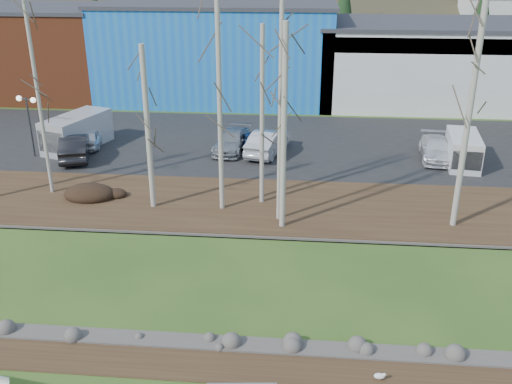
# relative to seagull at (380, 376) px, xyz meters

# --- Properties ---
(dirt_strip) EXTENTS (80.00, 1.80, 0.03)m
(dirt_strip) POSITION_rel_seagull_xyz_m (-4.53, 0.27, -0.15)
(dirt_strip) COLOR #382616
(dirt_strip) RESTS_ON ground
(near_bank_rocks) EXTENTS (80.00, 0.80, 0.50)m
(near_bank_rocks) POSITION_rel_seagull_xyz_m (-4.53, 1.27, -0.16)
(near_bank_rocks) COLOR #47423D
(near_bank_rocks) RESTS_ON ground
(river) EXTENTS (80.00, 8.00, 0.90)m
(river) POSITION_rel_seagull_xyz_m (-4.53, 5.37, -0.16)
(river) COLOR black
(river) RESTS_ON ground
(far_bank_rocks) EXTENTS (80.00, 0.80, 0.46)m
(far_bank_rocks) POSITION_rel_seagull_xyz_m (-4.53, 9.47, -0.16)
(far_bank_rocks) COLOR #47423D
(far_bank_rocks) RESTS_ON ground
(far_bank) EXTENTS (80.00, 7.00, 0.15)m
(far_bank) POSITION_rel_seagull_xyz_m (-4.53, 12.67, -0.09)
(far_bank) COLOR #382616
(far_bank) RESTS_ON ground
(parking_lot) EXTENTS (80.00, 14.00, 0.14)m
(parking_lot) POSITION_rel_seagull_xyz_m (-4.53, 23.17, -0.09)
(parking_lot) COLOR black
(parking_lot) RESTS_ON ground
(building_brick) EXTENTS (16.32, 12.24, 7.80)m
(building_brick) POSITION_rel_seagull_xyz_m (-28.53, 37.17, 3.74)
(building_brick) COLOR brown
(building_brick) RESTS_ON ground
(building_blue) EXTENTS (20.40, 12.24, 8.30)m
(building_blue) POSITION_rel_seagull_xyz_m (-10.53, 37.17, 3.99)
(building_blue) COLOR blue
(building_blue) RESTS_ON ground
(building_white) EXTENTS (18.36, 12.24, 6.80)m
(building_white) POSITION_rel_seagull_xyz_m (7.47, 37.15, 3.25)
(building_white) COLOR silver
(building_white) RESTS_ON ground
(seagull) EXTENTS (0.41, 0.19, 0.29)m
(seagull) POSITION_rel_seagull_xyz_m (0.00, 0.00, 0.00)
(seagull) COLOR gold
(seagull) RESTS_ON ground
(dirt_mound) EXTENTS (2.72, 1.92, 0.53)m
(dirt_mound) POSITION_rel_seagull_xyz_m (-13.92, 12.71, 0.25)
(dirt_mound) COLOR black
(dirt_mound) RESTS_ON far_bank
(birch_1) EXTENTS (0.19, 0.19, 10.17)m
(birch_1) POSITION_rel_seagull_xyz_m (-16.23, 13.29, 5.07)
(birch_1) COLOR beige
(birch_1) RESTS_ON far_bank
(birch_2) EXTENTS (0.27, 0.27, 8.18)m
(birch_2) POSITION_rel_seagull_xyz_m (-10.24, 11.93, 4.08)
(birch_2) COLOR beige
(birch_2) RESTS_ON far_bank
(birch_3) EXTENTS (0.24, 0.24, 10.67)m
(birch_3) POSITION_rel_seagull_xyz_m (-6.68, 12.03, 5.32)
(birch_3) COLOR beige
(birch_3) RESTS_ON far_bank
(birch_4) EXTENTS (0.26, 0.26, 9.46)m
(birch_4) POSITION_rel_seagull_xyz_m (-3.53, 10.25, 4.72)
(birch_4) COLOR beige
(birch_4) RESTS_ON far_bank
(birch_5) EXTENTS (0.23, 0.23, 9.02)m
(birch_5) POSITION_rel_seagull_xyz_m (-4.73, 13.02, 4.50)
(birch_5) COLOR beige
(birch_5) RESTS_ON far_bank
(birch_6) EXTENTS (0.20, 0.20, 10.47)m
(birch_6) POSITION_rel_seagull_xyz_m (-3.74, 11.05, 5.22)
(birch_6) COLOR beige
(birch_6) RESTS_ON far_bank
(birch_7) EXTENTS (0.28, 0.28, 10.75)m
(birch_7) POSITION_rel_seagull_xyz_m (4.64, 11.10, 5.36)
(birch_7) COLOR beige
(birch_7) RESTS_ON far_bank
(street_lamp) EXTENTS (1.42, 0.71, 3.88)m
(street_lamp) POSITION_rel_seagull_xyz_m (-19.85, 18.91, 3.03)
(street_lamp) COLOR #262628
(street_lamp) RESTS_ON parking_lot
(car_0) EXTENTS (2.06, 3.95, 1.28)m
(car_0) POSITION_rel_seagull_xyz_m (-16.95, 21.24, 0.62)
(car_0) COLOR white
(car_0) RESTS_ON parking_lot
(car_1) EXTENTS (2.98, 4.99, 1.55)m
(car_1) POSITION_rel_seagull_xyz_m (-17.06, 18.82, 0.75)
(car_1) COLOR black
(car_1) RESTS_ON parking_lot
(car_2) EXTENTS (2.43, 4.76, 1.32)m
(car_2) POSITION_rel_seagull_xyz_m (-7.35, 21.16, 0.64)
(car_2) COLOR gray
(car_2) RESTS_ON parking_lot
(car_3) EXTENTS (2.88, 4.10, 1.30)m
(car_3) POSITION_rel_seagull_xyz_m (-5.81, 20.63, 0.63)
(car_3) COLOR navy
(car_3) RESTS_ON parking_lot
(car_4) EXTENTS (2.81, 5.05, 1.58)m
(car_4) POSITION_rel_seagull_xyz_m (-4.98, 20.77, 0.76)
(car_4) COLOR silver
(car_4) RESTS_ON parking_lot
(car_5) EXTENTS (2.17, 4.63, 1.31)m
(car_5) POSITION_rel_seagull_xyz_m (5.65, 20.76, 0.63)
(car_5) COLOR silver
(car_5) RESTS_ON parking_lot
(van_white) EXTENTS (2.26, 4.42, 1.85)m
(van_white) POSITION_rel_seagull_xyz_m (7.06, 19.74, 0.90)
(van_white) COLOR white
(van_white) RESTS_ON parking_lot
(van_grey) EXTENTS (3.51, 5.43, 2.20)m
(van_grey) POSITION_rel_seagull_xyz_m (-17.74, 20.64, 1.08)
(van_grey) COLOR silver
(van_grey) RESTS_ON parking_lot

